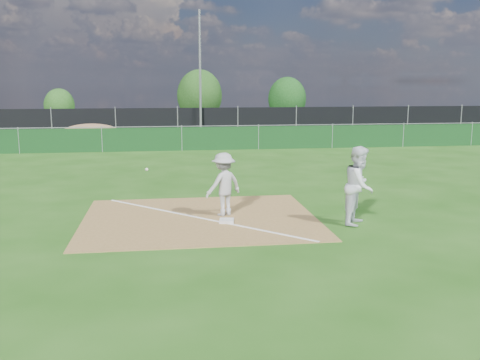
{
  "coord_description": "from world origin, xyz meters",
  "views": [
    {
      "loc": [
        -0.85,
        -12.49,
        3.53
      ],
      "look_at": [
        1.05,
        1.0,
        1.0
      ],
      "focal_mm": 40.0,
      "sensor_mm": 36.0,
      "label": 1
    }
  ],
  "objects_px": {
    "play_at_first": "(224,184)",
    "car_mid": "(189,119)",
    "light_pole": "(200,74)",
    "tree_mid": "(200,96)",
    "car_right": "(252,119)",
    "tree_right": "(287,99)",
    "runner": "(359,186)",
    "car_left": "(98,121)",
    "tree_left": "(59,106)",
    "first_base": "(227,221)"
  },
  "relations": [
    {
      "from": "tree_mid",
      "to": "car_mid",
      "type": "bearing_deg",
      "value": -102.55
    },
    {
      "from": "light_pole",
      "to": "car_left",
      "type": "relative_size",
      "value": 1.87
    },
    {
      "from": "light_pole",
      "to": "car_right",
      "type": "bearing_deg",
      "value": 48.07
    },
    {
      "from": "tree_mid",
      "to": "tree_left",
      "type": "bearing_deg",
      "value": 177.18
    },
    {
      "from": "car_left",
      "to": "car_mid",
      "type": "bearing_deg",
      "value": -96.68
    },
    {
      "from": "first_base",
      "to": "tree_right",
      "type": "distance_m",
      "value": 34.23
    },
    {
      "from": "car_left",
      "to": "car_mid",
      "type": "xyz_separation_m",
      "value": [
        6.54,
        1.11,
        -0.03
      ]
    },
    {
      "from": "car_left",
      "to": "tree_mid",
      "type": "distance_m",
      "value": 10.23
    },
    {
      "from": "light_pole",
      "to": "tree_mid",
      "type": "height_order",
      "value": "light_pole"
    },
    {
      "from": "runner",
      "to": "car_right",
      "type": "distance_m",
      "value": 27.45
    },
    {
      "from": "tree_left",
      "to": "car_right",
      "type": "bearing_deg",
      "value": -23.45
    },
    {
      "from": "play_at_first",
      "to": "car_right",
      "type": "relative_size",
      "value": 0.54
    },
    {
      "from": "play_at_first",
      "to": "car_right",
      "type": "distance_m",
      "value": 26.58
    },
    {
      "from": "car_mid",
      "to": "tree_left",
      "type": "bearing_deg",
      "value": 52.66
    },
    {
      "from": "runner",
      "to": "car_mid",
      "type": "bearing_deg",
      "value": 39.21
    },
    {
      "from": "car_mid",
      "to": "tree_mid",
      "type": "height_order",
      "value": "tree_mid"
    },
    {
      "from": "play_at_first",
      "to": "tree_right",
      "type": "height_order",
      "value": "tree_right"
    },
    {
      "from": "car_mid",
      "to": "tree_right",
      "type": "height_order",
      "value": "tree_right"
    },
    {
      "from": "tree_left",
      "to": "light_pole",
      "type": "bearing_deg",
      "value": -45.56
    },
    {
      "from": "car_mid",
      "to": "tree_right",
      "type": "distance_m",
      "value": 10.46
    },
    {
      "from": "play_at_first",
      "to": "tree_right",
      "type": "bearing_deg",
      "value": 74.22
    },
    {
      "from": "first_base",
      "to": "tree_left",
      "type": "relative_size",
      "value": 0.12
    },
    {
      "from": "car_left",
      "to": "tree_mid",
      "type": "bearing_deg",
      "value": -66.29
    },
    {
      "from": "car_right",
      "to": "first_base",
      "type": "bearing_deg",
      "value": 176.83
    },
    {
      "from": "light_pole",
      "to": "car_right",
      "type": "relative_size",
      "value": 1.63
    },
    {
      "from": "light_pole",
      "to": "tree_mid",
      "type": "bearing_deg",
      "value": 86.55
    },
    {
      "from": "light_pole",
      "to": "runner",
      "type": "distance_m",
      "value": 23.08
    },
    {
      "from": "play_at_first",
      "to": "tree_mid",
      "type": "height_order",
      "value": "tree_mid"
    },
    {
      "from": "car_mid",
      "to": "first_base",
      "type": "bearing_deg",
      "value": 171.8
    },
    {
      "from": "light_pole",
      "to": "tree_right",
      "type": "height_order",
      "value": "light_pole"
    },
    {
      "from": "play_at_first",
      "to": "runner",
      "type": "distance_m",
      "value": 3.49
    },
    {
      "from": "tree_left",
      "to": "tree_right",
      "type": "relative_size",
      "value": 0.75
    },
    {
      "from": "runner",
      "to": "car_left",
      "type": "relative_size",
      "value": 0.46
    },
    {
      "from": "first_base",
      "to": "play_at_first",
      "type": "distance_m",
      "value": 1.09
    },
    {
      "from": "first_base",
      "to": "car_mid",
      "type": "xyz_separation_m",
      "value": [
        0.3,
        27.45,
        0.65
      ]
    },
    {
      "from": "tree_mid",
      "to": "tree_right",
      "type": "xyz_separation_m",
      "value": [
        7.61,
        0.09,
        -0.32
      ]
    },
    {
      "from": "tree_mid",
      "to": "car_right",
      "type": "bearing_deg",
      "value": -59.58
    },
    {
      "from": "car_left",
      "to": "tree_mid",
      "type": "height_order",
      "value": "tree_mid"
    },
    {
      "from": "tree_left",
      "to": "tree_mid",
      "type": "height_order",
      "value": "tree_mid"
    },
    {
      "from": "car_left",
      "to": "tree_mid",
      "type": "xyz_separation_m",
      "value": [
        7.74,
        6.5,
        1.58
      ]
    },
    {
      "from": "light_pole",
      "to": "car_mid",
      "type": "xyz_separation_m",
      "value": [
        -0.56,
        5.24,
        -3.29
      ]
    },
    {
      "from": "runner",
      "to": "car_left",
      "type": "height_order",
      "value": "runner"
    },
    {
      "from": "car_right",
      "to": "tree_right",
      "type": "bearing_deg",
      "value": -26.41
    },
    {
      "from": "play_at_first",
      "to": "car_left",
      "type": "bearing_deg",
      "value": 103.72
    },
    {
      "from": "light_pole",
      "to": "tree_right",
      "type": "xyz_separation_m",
      "value": [
        8.25,
        10.73,
        -2.0
      ]
    },
    {
      "from": "car_left",
      "to": "car_mid",
      "type": "relative_size",
      "value": 1.01
    },
    {
      "from": "car_mid",
      "to": "tree_right",
      "type": "xyz_separation_m",
      "value": [
        8.81,
        5.49,
        1.29
      ]
    },
    {
      "from": "play_at_first",
      "to": "car_mid",
      "type": "bearing_deg",
      "value": 89.37
    },
    {
      "from": "first_base",
      "to": "car_right",
      "type": "bearing_deg",
      "value": 79.4
    },
    {
      "from": "car_left",
      "to": "tree_mid",
      "type": "relative_size",
      "value": 0.95
    }
  ]
}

